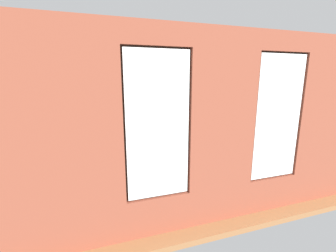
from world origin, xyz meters
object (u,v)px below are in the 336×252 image
Objects in this scene: couch_by_window at (186,187)px; table_plant_small at (138,147)px; potted_plant_between_couches at (248,164)px; potted_plant_beside_window_right at (82,194)px; potted_plant_corner_near_left at (217,117)px; candle_jar at (157,148)px; media_console at (49,172)px; tv_flatscreen at (45,145)px; potted_plant_near_tv at (68,167)px; couch_left at (258,148)px; potted_plant_foreground_right at (70,130)px; cup_ceramic at (146,147)px; coffee_table at (152,151)px; potted_plant_mid_room_small at (173,142)px; remote_gray at (164,146)px.

couch_by_window is 2.20m from table_plant_small.
potted_plant_between_couches is 0.97× the size of potted_plant_beside_window_right.
couch_by_window is at bearing 53.45° from potted_plant_corner_near_left.
media_console is (2.72, 0.28, -0.22)m from candle_jar.
potted_plant_beside_window_right is at bearing 112.99° from tv_flatscreen.
potted_plant_near_tv reaches higher than couch_by_window.
media_console is (5.74, -0.26, -0.07)m from couch_left.
candle_jar is at bearing 180.00° from table_plant_small.
potted_plant_corner_near_left is at bearing 172.53° from couch_left.
potted_plant_between_couches is at bearing 67.87° from potted_plant_corner_near_left.
tv_flatscreen reaches higher than media_console.
potted_plant_foreground_right is at bearing -97.21° from tv_flatscreen.
cup_ceramic is 0.07× the size of potted_plant_corner_near_left.
media_console is (2.44, 0.48, -0.22)m from cup_ceramic.
potted_plant_beside_window_right reaches higher than table_plant_small.
potted_plant_near_tv is (5.19, 0.81, 0.39)m from couch_left.
coffee_table is at bearing 139.47° from potted_plant_foreground_right.
potted_plant_foreground_right reaches higher than potted_plant_mid_room_small.
potted_plant_foreground_right reaches higher than table_plant_small.
couch_left reaches higher than table_plant_small.
remote_gray is at bearing -147.18° from potted_plant_near_tv.
coffee_table is 0.97× the size of potted_plant_corner_near_left.
tv_flatscreen is (2.73, -1.84, 0.59)m from couch_by_window.
table_plant_small is (3.55, -0.54, 0.22)m from couch_left.
remote_gray is 3.29m from potted_plant_beside_window_right.
potted_plant_mid_room_small reaches higher than remote_gray.
coffee_table is 14.03× the size of cup_ceramic.
potted_plant_mid_room_small reaches higher than media_console.
tv_flatscreen is at bearing 82.79° from potted_plant_foreground_right.
potted_plant_mid_room_small is at bearing -75.76° from potted_plant_between_couches.
potted_plant_corner_near_left is at bearing -139.23° from potted_plant_beside_window_right.
coffee_table is 8.28× the size of remote_gray.
couch_by_window is at bearing 145.91° from tv_flatscreen.
couch_left is at bearing 177.40° from tv_flatscreen.
cup_ceramic reaches higher than remote_gray.
couch_left is at bearing -161.09° from potted_plant_beside_window_right.
coffee_table is 1.14× the size of media_console.
potted_plant_between_couches is at bearing 156.75° from tv_flatscreen.
couch_by_window is 1.47m from potted_plant_between_couches.
potted_plant_corner_near_left is at bearing -179.52° from potted_plant_foreground_right.
couch_left is 5.78m from tv_flatscreen.
candle_jar is at bearing -130.52° from potted_plant_beside_window_right.
couch_by_window is 2.92m from potted_plant_mid_room_small.
couch_left is (-3.02, -1.58, 0.00)m from couch_by_window.
remote_gray is at bearing -163.58° from table_plant_small.
potted_plant_beside_window_right is (2.64, 2.92, 0.17)m from potted_plant_mid_room_small.
coffee_table is at bearing 34.78° from potted_plant_mid_room_small.
couch_by_window reaches higher than coffee_table.
remote_gray is at bearing -176.27° from cup_ceramic.
remote_gray is at bearing -110.29° from couch_left.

